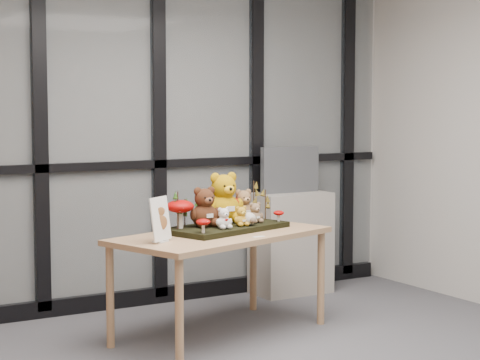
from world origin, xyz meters
TOP-DOWN VIEW (x-y plane):
  - room_shell at (0.00, 0.00)m, footprint 5.00×5.00m
  - glass_partition at (-0.00, 2.47)m, footprint 4.90×0.06m
  - display_table at (0.40, 1.44)m, footprint 1.57×1.10m
  - diorama_tray at (0.48, 1.52)m, footprint 0.91×0.63m
  - bear_pooh_yellow at (0.53, 1.64)m, footprint 0.34×0.33m
  - bear_brown_medium at (0.33, 1.53)m, footprint 0.27×0.25m
  - bear_tan_back at (0.70, 1.67)m, footprint 0.22×0.21m
  - bear_small_yellow at (0.55, 1.43)m, footprint 0.13×0.13m
  - bear_white_bow at (0.39, 1.38)m, footprint 0.14×0.13m
  - bear_beige_small at (0.71, 1.52)m, footprint 0.14×0.13m
  - plush_cream_hedgehog at (0.60, 1.43)m, footprint 0.09×0.08m
  - mushroom_back_left at (0.16, 1.54)m, footprint 0.18×0.18m
  - mushroom_back_right at (0.59, 1.67)m, footprint 0.16×0.16m
  - mushroom_front_left at (0.19, 1.29)m, footprint 0.09×0.09m
  - mushroom_front_right at (0.88, 1.49)m, footprint 0.07×0.07m
  - sprig_green_far_left at (0.14, 1.52)m, footprint 0.05×0.05m
  - sprig_green_mid_left at (0.22, 1.60)m, footprint 0.05×0.05m
  - sprig_dry_far_right at (0.82, 1.71)m, footprint 0.05×0.05m
  - sprig_dry_mid_right at (0.85, 1.61)m, footprint 0.05×0.05m
  - sprig_green_centre at (0.36, 1.65)m, footprint 0.05×0.05m
  - sign_holder at (-0.09, 1.30)m, footprint 0.18×0.14m
  - label_card at (0.53, 1.18)m, footprint 0.08×0.03m
  - cabinet at (1.49, 2.26)m, footprint 0.60×0.35m
  - monitor at (1.49, 2.27)m, footprint 0.51×0.05m

SIDE VIEW (x-z plane):
  - cabinet at x=1.49m, z-range 0.00..0.80m
  - display_table at x=0.40m, z-range 0.27..0.94m
  - label_card at x=0.53m, z-range 0.67..0.67m
  - diorama_tray at x=0.48m, z-range 0.67..0.70m
  - mushroom_front_right at x=0.88m, z-range 0.70..0.79m
  - plush_cream_hedgehog at x=0.60m, z-range 0.70..0.80m
  - mushroom_front_left at x=0.19m, z-range 0.70..0.80m
  - bear_small_yellow at x=0.55m, z-range 0.70..0.85m
  - bear_beige_small at x=0.71m, z-range 0.70..0.86m
  - bear_white_bow at x=0.39m, z-range 0.70..0.86m
  - sprig_green_centre at x=0.36m, z-range 0.70..0.86m
  - sign_holder at x=-0.09m, z-range 0.66..0.93m
  - sprig_green_mid_left at x=0.22m, z-range 0.70..0.88m
  - mushroom_back_right at x=0.59m, z-range 0.70..0.89m
  - mushroom_back_left at x=0.16m, z-range 0.70..0.90m
  - sprig_dry_mid_right at x=0.85m, z-range 0.70..0.91m
  - bear_tan_back at x=0.70m, z-range 0.70..0.94m
  - sprig_green_far_left at x=0.14m, z-range 0.70..0.94m
  - sprig_dry_far_right at x=0.82m, z-range 0.70..0.96m
  - bear_brown_medium at x=0.33m, z-range 0.70..0.99m
  - bear_pooh_yellow at x=0.53m, z-range 0.70..1.07m
  - monitor at x=1.49m, z-range 0.80..1.16m
  - glass_partition at x=0.00m, z-range 0.03..2.81m
  - room_shell at x=0.00m, z-range -0.82..4.18m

